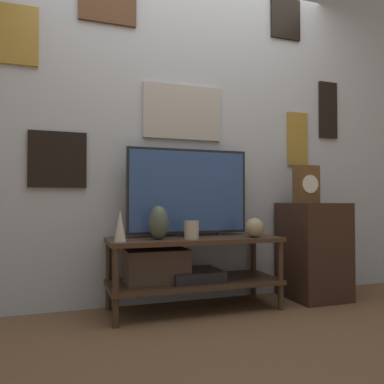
{
  "coord_description": "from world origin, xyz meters",
  "views": [
    {
      "loc": [
        -0.86,
        -2.21,
        0.75
      ],
      "look_at": [
        -0.02,
        0.27,
        0.82
      ],
      "focal_mm": 35.0,
      "sensor_mm": 36.0,
      "label": 1
    }
  ],
  "objects_px": {
    "television": "(188,191)",
    "vase_urn_stoneware": "(159,222)",
    "mantel_clock": "(306,184)",
    "candle_jar": "(191,230)",
    "vase_round_glass": "(254,228)",
    "vase_slim_bronze": "(120,226)"
  },
  "relations": [
    {
      "from": "candle_jar",
      "to": "mantel_clock",
      "type": "xyz_separation_m",
      "value": [
        1.0,
        0.13,
        0.32
      ]
    },
    {
      "from": "television",
      "to": "candle_jar",
      "type": "height_order",
      "value": "television"
    },
    {
      "from": "vase_slim_bronze",
      "to": "mantel_clock",
      "type": "relative_size",
      "value": 0.68
    },
    {
      "from": "candle_jar",
      "to": "mantel_clock",
      "type": "relative_size",
      "value": 0.41
    },
    {
      "from": "vase_urn_stoneware",
      "to": "mantel_clock",
      "type": "bearing_deg",
      "value": 3.45
    },
    {
      "from": "television",
      "to": "candle_jar",
      "type": "xyz_separation_m",
      "value": [
        -0.05,
        -0.21,
        -0.26
      ]
    },
    {
      "from": "vase_round_glass",
      "to": "television",
      "type": "bearing_deg",
      "value": 150.58
    },
    {
      "from": "television",
      "to": "vase_urn_stoneware",
      "type": "xyz_separation_m",
      "value": [
        -0.26,
        -0.15,
        -0.21
      ]
    },
    {
      "from": "vase_round_glass",
      "to": "vase_urn_stoneware",
      "type": "distance_m",
      "value": 0.67
    },
    {
      "from": "vase_slim_bronze",
      "to": "mantel_clock",
      "type": "xyz_separation_m",
      "value": [
        1.47,
        0.14,
        0.29
      ]
    },
    {
      "from": "television",
      "to": "mantel_clock",
      "type": "height_order",
      "value": "television"
    },
    {
      "from": "television",
      "to": "vase_urn_stoneware",
      "type": "relative_size",
      "value": 4.01
    },
    {
      "from": "vase_round_glass",
      "to": "candle_jar",
      "type": "relative_size",
      "value": 1.12
    },
    {
      "from": "vase_slim_bronze",
      "to": "vase_urn_stoneware",
      "type": "bearing_deg",
      "value": 13.98
    },
    {
      "from": "vase_urn_stoneware",
      "to": "mantel_clock",
      "type": "xyz_separation_m",
      "value": [
        1.21,
        0.07,
        0.27
      ]
    },
    {
      "from": "vase_round_glass",
      "to": "vase_urn_stoneware",
      "type": "bearing_deg",
      "value": 173.38
    },
    {
      "from": "vase_urn_stoneware",
      "to": "candle_jar",
      "type": "relative_size",
      "value": 1.85
    },
    {
      "from": "television",
      "to": "vase_urn_stoneware",
      "type": "distance_m",
      "value": 0.37
    },
    {
      "from": "vase_round_glass",
      "to": "candle_jar",
      "type": "bearing_deg",
      "value": 177.16
    },
    {
      "from": "mantel_clock",
      "to": "television",
      "type": "bearing_deg",
      "value": 175.08
    },
    {
      "from": "vase_round_glass",
      "to": "candle_jar",
      "type": "height_order",
      "value": "vase_round_glass"
    },
    {
      "from": "television",
      "to": "vase_round_glass",
      "type": "relative_size",
      "value": 6.62
    }
  ]
}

